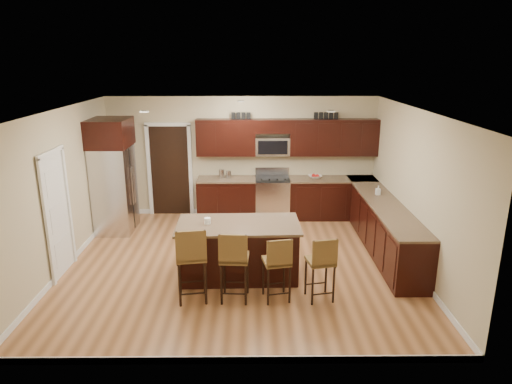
{
  "coord_description": "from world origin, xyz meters",
  "views": [
    {
      "loc": [
        0.23,
        -7.39,
        3.52
      ],
      "look_at": [
        0.3,
        0.4,
        1.21
      ],
      "focal_mm": 32.0,
      "sensor_mm": 36.0,
      "label": 1
    }
  ],
  "objects_px": {
    "range": "(272,198)",
    "stool_extra": "(322,262)",
    "island": "(239,251)",
    "stool_left": "(191,256)",
    "stool_mid": "(234,258)",
    "stool_right": "(278,262)",
    "refrigerator": "(113,175)"
  },
  "relations": [
    {
      "from": "island",
      "to": "refrigerator",
      "type": "bearing_deg",
      "value": 139.6
    },
    {
      "from": "range",
      "to": "stool_extra",
      "type": "distance_m",
      "value": 3.77
    },
    {
      "from": "island",
      "to": "stool_right",
      "type": "height_order",
      "value": "stool_right"
    },
    {
      "from": "range",
      "to": "stool_left",
      "type": "relative_size",
      "value": 0.94
    },
    {
      "from": "refrigerator",
      "to": "range",
      "type": "bearing_deg",
      "value": 13.12
    },
    {
      "from": "range",
      "to": "stool_mid",
      "type": "relative_size",
      "value": 1.0
    },
    {
      "from": "stool_left",
      "to": "stool_right",
      "type": "bearing_deg",
      "value": -8.2
    },
    {
      "from": "island",
      "to": "stool_extra",
      "type": "xyz_separation_m",
      "value": [
        1.25,
        -0.84,
        0.21
      ]
    },
    {
      "from": "island",
      "to": "refrigerator",
      "type": "height_order",
      "value": "refrigerator"
    },
    {
      "from": "range",
      "to": "stool_extra",
      "type": "xyz_separation_m",
      "value": [
        0.57,
        -3.72,
        0.16
      ]
    },
    {
      "from": "stool_mid",
      "to": "stool_right",
      "type": "bearing_deg",
      "value": 4.07
    },
    {
      "from": "island",
      "to": "stool_extra",
      "type": "bearing_deg",
      "value": -35.45
    },
    {
      "from": "stool_left",
      "to": "stool_right",
      "type": "height_order",
      "value": "stool_left"
    },
    {
      "from": "island",
      "to": "stool_right",
      "type": "bearing_deg",
      "value": -56.05
    },
    {
      "from": "island",
      "to": "stool_left",
      "type": "bearing_deg",
      "value": -129.42
    },
    {
      "from": "stool_extra",
      "to": "stool_right",
      "type": "bearing_deg",
      "value": 168.64
    },
    {
      "from": "stool_mid",
      "to": "refrigerator",
      "type": "bearing_deg",
      "value": 134.57
    },
    {
      "from": "range",
      "to": "refrigerator",
      "type": "distance_m",
      "value": 3.47
    },
    {
      "from": "island",
      "to": "stool_right",
      "type": "xyz_separation_m",
      "value": [
        0.6,
        -0.84,
        0.21
      ]
    },
    {
      "from": "stool_right",
      "to": "range",
      "type": "bearing_deg",
      "value": 77.4
    },
    {
      "from": "stool_extra",
      "to": "island",
      "type": "bearing_deg",
      "value": 134.73
    },
    {
      "from": "range",
      "to": "island",
      "type": "distance_m",
      "value": 2.96
    },
    {
      "from": "island",
      "to": "refrigerator",
      "type": "xyz_separation_m",
      "value": [
        -2.62,
        2.11,
        0.78
      ]
    },
    {
      "from": "stool_right",
      "to": "refrigerator",
      "type": "height_order",
      "value": "refrigerator"
    },
    {
      "from": "range",
      "to": "stool_extra",
      "type": "bearing_deg",
      "value": -81.3
    },
    {
      "from": "range",
      "to": "stool_left",
      "type": "distance_m",
      "value": 3.97
    },
    {
      "from": "stool_left",
      "to": "stool_mid",
      "type": "bearing_deg",
      "value": -8.36
    },
    {
      "from": "stool_right",
      "to": "stool_extra",
      "type": "relative_size",
      "value": 1.0
    },
    {
      "from": "range",
      "to": "stool_left",
      "type": "xyz_separation_m",
      "value": [
        -1.34,
        -3.73,
        0.26
      ]
    },
    {
      "from": "stool_mid",
      "to": "stool_extra",
      "type": "height_order",
      "value": "stool_mid"
    },
    {
      "from": "range",
      "to": "stool_right",
      "type": "distance_m",
      "value": 3.72
    },
    {
      "from": "range",
      "to": "stool_mid",
      "type": "bearing_deg",
      "value": -100.94
    }
  ]
}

